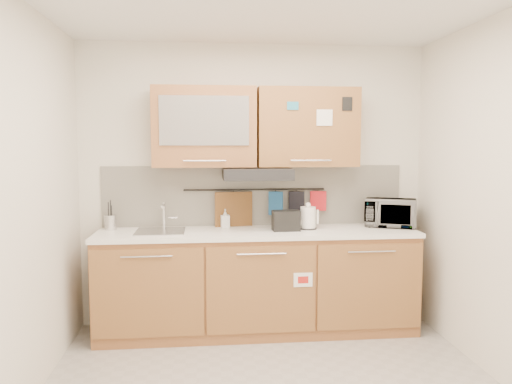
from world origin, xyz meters
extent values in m
plane|color=silver|center=(0.00, 1.50, 1.30)|extent=(3.20, 0.00, 3.20)
plane|color=silver|center=(-1.60, 0.00, 1.30)|extent=(0.00, 3.00, 3.00)
plane|color=silver|center=(1.60, 0.00, 1.30)|extent=(0.00, 3.00, 3.00)
cube|color=#A7663B|center=(0.00, 1.20, 0.44)|extent=(2.80, 0.60, 0.88)
cube|color=black|center=(0.00, 1.20, 0.05)|extent=(2.80, 0.54, 0.10)
cube|color=olive|center=(-0.93, 0.89, 0.47)|extent=(0.91, 0.02, 0.74)
cylinder|color=silver|center=(-0.93, 0.86, 0.78)|extent=(0.41, 0.01, 0.01)
cube|color=olive|center=(0.00, 0.89, 0.47)|extent=(0.91, 0.02, 0.74)
cylinder|color=silver|center=(0.00, 0.86, 0.78)|extent=(0.41, 0.01, 0.01)
cube|color=olive|center=(0.93, 0.89, 0.47)|extent=(0.91, 0.02, 0.74)
cylinder|color=silver|center=(0.93, 0.86, 0.78)|extent=(0.41, 0.01, 0.01)
cube|color=white|center=(0.00, 1.19, 0.90)|extent=(2.82, 0.62, 0.04)
cube|color=silver|center=(0.00, 1.49, 1.20)|extent=(2.80, 0.02, 0.56)
cube|color=#A7663B|center=(-0.46, 1.32, 1.83)|extent=(0.90, 0.35, 0.70)
cube|color=silver|center=(-0.46, 1.14, 1.88)|extent=(0.76, 0.02, 0.42)
cube|color=olive|center=(0.46, 1.32, 1.83)|extent=(0.90, 0.35, 0.70)
cube|color=white|center=(0.58, 1.14, 1.91)|extent=(0.14, 0.00, 0.14)
cube|color=black|center=(0.00, 1.25, 1.42)|extent=(0.60, 0.46, 0.10)
cube|color=silver|center=(-0.85, 1.20, 0.92)|extent=(0.42, 0.40, 0.03)
cylinder|color=silver|center=(-0.83, 1.36, 1.04)|extent=(0.03, 0.03, 0.24)
cylinder|color=silver|center=(-0.83, 1.28, 1.14)|extent=(0.02, 0.18, 0.02)
cylinder|color=black|center=(0.00, 1.45, 1.26)|extent=(1.30, 0.02, 0.02)
cylinder|color=silver|center=(-1.30, 1.36, 0.99)|extent=(0.13, 0.13, 0.13)
cylinder|color=black|center=(-1.32, 1.37, 1.04)|extent=(0.01, 0.01, 0.25)
cylinder|color=black|center=(-1.29, 1.34, 1.03)|extent=(0.01, 0.01, 0.22)
cylinder|color=black|center=(-1.30, 1.37, 1.05)|extent=(0.01, 0.01, 0.27)
cylinder|color=black|center=(-1.31, 1.34, 1.02)|extent=(0.01, 0.01, 0.19)
cylinder|color=white|center=(0.46, 1.22, 1.02)|extent=(0.15, 0.15, 0.20)
sphere|color=white|center=(0.46, 1.22, 1.14)|extent=(0.05, 0.05, 0.05)
cube|color=white|center=(0.55, 1.23, 1.03)|extent=(0.02, 0.03, 0.13)
cylinder|color=black|center=(0.46, 1.22, 0.93)|extent=(0.15, 0.15, 0.01)
cube|color=black|center=(0.25, 1.15, 1.01)|extent=(0.24, 0.15, 0.18)
cube|color=black|center=(0.21, 1.15, 1.09)|extent=(0.07, 0.11, 0.01)
cube|color=black|center=(0.29, 1.16, 1.09)|extent=(0.07, 0.11, 0.01)
imported|color=#999999|center=(1.25, 1.29, 1.05)|extent=(0.54, 0.46, 0.25)
imported|color=#999999|center=(-0.28, 1.37, 1.01)|extent=(0.08, 0.08, 0.17)
cube|color=brown|center=(-0.20, 1.44, 1.02)|extent=(0.35, 0.08, 0.43)
cube|color=#215A98|center=(0.20, 1.44, 1.13)|extent=(0.14, 0.08, 0.22)
cube|color=black|center=(0.39, 1.44, 1.13)|extent=(0.15, 0.08, 0.23)
cube|color=red|center=(0.60, 1.44, 1.15)|extent=(0.15, 0.05, 0.18)
camera|label=1|loc=(-0.45, -3.14, 1.68)|focal=35.00mm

